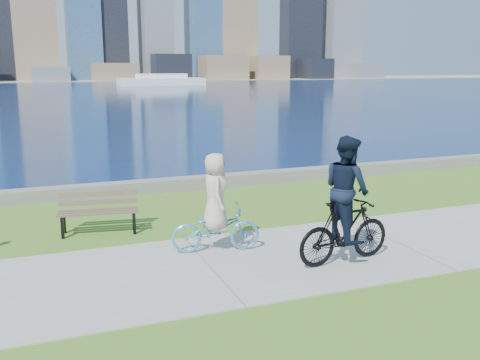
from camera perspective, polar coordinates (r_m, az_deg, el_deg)
The scene contains 9 objects.
ground at distance 9.75m, azimuth -3.20°, elevation -9.35°, with size 320.00×320.00×0.00m, color #3D6A1C.
concrete_path at distance 9.74m, azimuth -3.20°, elevation -9.29°, with size 80.00×3.50×0.02m, color gray.
seawall at distance 15.47m, azimuth -10.28°, elevation -0.73°, with size 90.00×0.50×0.35m, color slate.
bay_water at distance 80.77m, azimuth -19.30°, elevation 8.93°, with size 320.00×131.00×0.01m, color #0B204B.
far_shore at distance 138.72m, azimuth -20.21°, elevation 9.94°, with size 320.00×30.00×0.12m, color gray.
ferry_far at distance 99.74m, azimuth -8.36°, elevation 10.45°, with size 15.55×4.44×2.11m.
park_bench at distance 11.96m, azimuth -14.85°, elevation -2.97°, with size 1.76×0.83×0.87m.
cyclist_woman at distance 10.31m, azimuth -2.63°, elevation -3.80°, with size 0.91×1.80×1.93m.
cyclist_man at distance 9.84m, azimuth 11.20°, elevation -3.21°, with size 0.80×1.98×2.34m.
Camera 1 is at (-2.75, -8.65, 3.56)m, focal length 40.00 mm.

